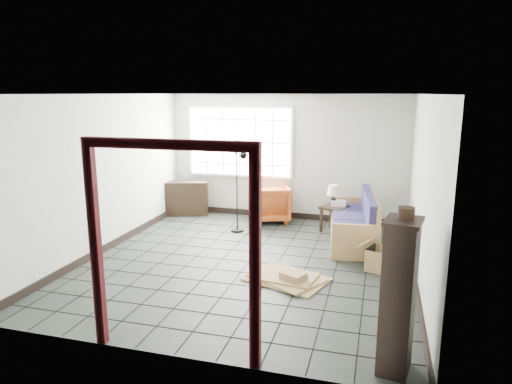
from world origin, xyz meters
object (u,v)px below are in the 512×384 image
(futon_sofa, at_px, (356,225))
(tall_shelf, at_px, (398,296))
(armchair, at_px, (269,201))
(side_table, at_px, (335,211))

(futon_sofa, xyz_separation_m, tall_shelf, (0.58, -3.85, 0.45))
(futon_sofa, relative_size, armchair, 2.48)
(armchair, distance_m, tall_shelf, 5.39)
(side_table, height_order, tall_shelf, tall_shelf)
(armchair, height_order, tall_shelf, tall_shelf)
(futon_sofa, bearing_deg, armchair, 146.27)
(futon_sofa, height_order, tall_shelf, tall_shelf)
(futon_sofa, height_order, side_table, futon_sofa)
(futon_sofa, xyz_separation_m, armchair, (-1.84, 0.95, 0.10))
(armchair, relative_size, tall_shelf, 0.55)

